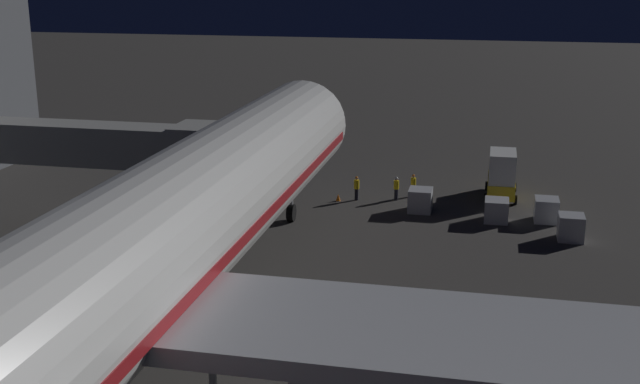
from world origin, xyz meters
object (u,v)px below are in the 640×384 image
baggage_container_far_row (571,227)px  baggage_container_spare (546,210)px  traffic_cone_nose_port (338,197)px  jet_bridge (105,145)px  ops_van (502,174)px  ground_crew_under_port_wing (413,184)px  airliner_at_gate (107,282)px  baggage_container_mid_row (420,200)px  ground_crew_marshaller_fwd (396,187)px  baggage_container_near_belt (496,210)px  traffic_cone_nose_starboard (281,194)px  ground_crew_near_nose_gear (357,187)px

baggage_container_far_row → baggage_container_spare: 3.92m
traffic_cone_nose_port → jet_bridge: bearing=41.5°
jet_bridge → ops_van: bearing=-149.0°
ground_crew_under_port_wing → baggage_container_spare: bearing=156.4°
ground_crew_under_port_wing → airliner_at_gate: bearing=77.6°
baggage_container_mid_row → ground_crew_marshaller_fwd: 3.20m
baggage_container_near_belt → traffic_cone_nose_port: baggage_container_near_belt is taller
ground_crew_marshaller_fwd → traffic_cone_nose_starboard: 8.69m
ops_van → baggage_container_mid_row: 7.47m
ground_crew_near_nose_gear → baggage_container_near_belt: bearing=163.5°
jet_bridge → ground_crew_marshaller_fwd: bearing=-143.7°
ground_crew_under_port_wing → traffic_cone_nose_starboard: bearing=13.9°
ops_van → traffic_cone_nose_starboard: bearing=12.2°
ground_crew_under_port_wing → traffic_cone_nose_starboard: size_ratio=3.16×
baggage_container_mid_row → ground_crew_near_nose_gear: 5.25m
ground_crew_near_nose_gear → airliner_at_gate: bearing=83.8°
ground_crew_near_nose_gear → ops_van: bearing=-164.2°
airliner_at_gate → baggage_container_far_row: size_ratio=39.80×
airliner_at_gate → baggage_container_far_row: airliner_at_gate is taller
jet_bridge → baggage_container_spare: jet_bridge is taller
baggage_container_mid_row → ground_crew_near_nose_gear: size_ratio=1.00×
jet_bridge → ground_crew_near_nose_gear: bearing=-139.9°
baggage_container_mid_row → traffic_cone_nose_starboard: (10.60, -1.32, -0.55)m
jet_bridge → ops_van: jet_bridge is taller
baggage_container_spare → ground_crew_near_nose_gear: ground_crew_near_nose_gear is taller
airliner_at_gate → ground_crew_near_nose_gear: (-3.49, -32.30, -4.99)m
ops_van → baggage_container_mid_row: ops_van is taller
ground_crew_near_nose_gear → ground_crew_marshaller_fwd: size_ratio=1.03×
airliner_at_gate → ground_crew_under_port_wing: (-7.51, -34.17, -5.05)m
traffic_cone_nose_port → baggage_container_far_row: bearing=161.3°
ground_crew_near_nose_gear → ground_crew_marshaller_fwd: bearing=-167.6°
airliner_at_gate → baggage_container_near_belt: size_ratio=36.06×
baggage_container_near_belt → ground_crew_near_nose_gear: (10.22, -3.03, 0.24)m
baggage_container_far_row → ground_crew_marshaller_fwd: (11.98, -6.63, 0.15)m
baggage_container_spare → ground_crew_near_nose_gear: bearing=-9.6°
baggage_container_far_row → airliner_at_gate: bearing=55.1°
airliner_at_gate → baggage_container_near_belt: airliner_at_gate is taller
ops_van → ground_crew_under_port_wing: ops_van is taller
jet_bridge → ground_crew_near_nose_gear: size_ratio=10.49×
ground_crew_under_port_wing → traffic_cone_nose_port: bearing=24.3°
ground_crew_marshaller_fwd → traffic_cone_nose_port: 4.40m
airliner_at_gate → baggage_container_mid_row: bearing=-105.4°
ops_van → ground_crew_near_nose_gear: bearing=15.8°
airliner_at_gate → baggage_container_mid_row: size_ratio=36.33×
baggage_container_near_belt → ground_crew_under_port_wing: bearing=-38.4°
airliner_at_gate → baggage_container_mid_row: (-8.40, -30.45, -5.18)m
baggage_container_mid_row → baggage_container_spare: bearing=177.0°
traffic_cone_nose_port → traffic_cone_nose_starboard: 4.40m
ops_van → traffic_cone_nose_starboard: ops_van is taller
baggage_container_near_belt → ground_crew_near_nose_gear: 10.66m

